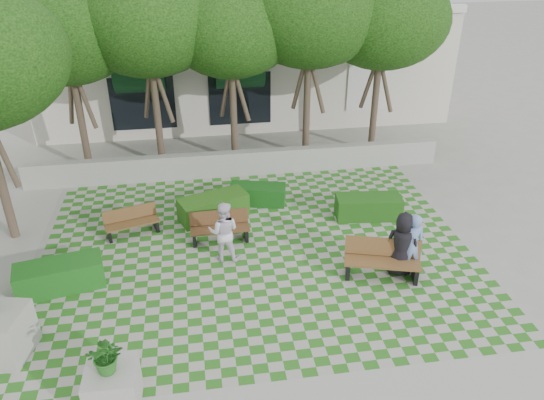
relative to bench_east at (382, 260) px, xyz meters
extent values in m
plane|color=gray|center=(-3.09, 0.55, -0.50)|extent=(90.00, 90.00, 0.00)
plane|color=#2B721E|center=(-3.09, 1.55, -0.49)|extent=(12.00, 12.00, 0.00)
cube|color=#9E9B93|center=(-3.09, 6.75, -0.05)|extent=(15.00, 0.36, 0.90)
cube|color=brown|center=(-0.02, -0.08, -0.01)|extent=(2.05, 1.12, 0.07)
cube|color=brown|center=(0.06, 0.20, 0.29)|extent=(1.92, 0.68, 0.49)
cube|color=black|center=(-0.86, 0.17, -0.26)|extent=(0.26, 0.55, 0.48)
cube|color=black|center=(0.81, -0.32, -0.26)|extent=(0.26, 0.55, 0.48)
cube|color=#4F321B|center=(-4.08, 2.33, -0.07)|extent=(1.71, 0.55, 0.06)
cube|color=#4F321B|center=(-4.08, 2.58, 0.18)|extent=(1.70, 0.15, 0.43)
cube|color=black|center=(-4.83, 2.32, -0.29)|extent=(0.10, 0.47, 0.42)
cube|color=black|center=(-3.32, 2.34, -0.29)|extent=(0.10, 0.47, 0.42)
cube|color=brown|center=(-6.62, 3.10, -0.10)|extent=(1.64, 0.89, 0.05)
cube|color=brown|center=(-6.68, 3.32, 0.13)|extent=(1.54, 0.54, 0.39)
cube|color=black|center=(-7.29, 2.91, -0.30)|extent=(0.20, 0.44, 0.38)
cube|color=black|center=(-5.95, 3.29, -0.30)|extent=(0.20, 0.44, 0.38)
cube|color=#1A4913|center=(0.63, 3.04, -0.14)|extent=(2.10, 1.02, 0.71)
cube|color=#124614|center=(-2.69, 4.49, -0.18)|extent=(1.93, 1.14, 0.63)
cube|color=#214E15|center=(-4.18, 3.75, -0.12)|extent=(2.29, 1.53, 0.74)
cube|color=#165317|center=(-8.25, 0.77, -0.12)|extent=(2.26, 1.28, 0.75)
cube|color=#9E9B93|center=(-6.50, -3.27, -0.02)|extent=(0.98, 0.98, 0.96)
imported|color=#286A20|center=(-6.50, -3.27, 0.84)|extent=(0.69, 0.60, 0.75)
cube|color=#9E9B93|center=(-9.03, -1.45, 0.06)|extent=(1.34, 1.34, 1.11)
imported|color=#7493D4|center=(0.77, 0.03, 0.39)|extent=(0.69, 0.49, 1.78)
imported|color=black|center=(0.52, 0.07, 0.40)|extent=(1.03, 0.87, 1.79)
imported|color=white|center=(-4.02, 1.43, 0.38)|extent=(0.97, 0.83, 1.76)
cylinder|color=#47382B|center=(-8.59, 8.15, 1.32)|extent=(0.26, 0.26, 3.64)
ellipsoid|color=#1E4C11|center=(-8.59, 8.15, 4.57)|extent=(4.80, 4.80, 3.60)
cylinder|color=#47382B|center=(-5.89, 8.15, 1.41)|extent=(0.26, 0.26, 3.81)
ellipsoid|color=#1E4C11|center=(-5.89, 8.15, 4.81)|extent=(5.00, 5.00, 3.75)
cylinder|color=#47382B|center=(-3.09, 8.15, 1.30)|extent=(0.26, 0.26, 3.58)
ellipsoid|color=#1E4C11|center=(-3.09, 8.15, 4.50)|extent=(4.60, 4.60, 3.45)
cylinder|color=#47382B|center=(-0.29, 8.15, 1.46)|extent=(0.26, 0.26, 3.92)
ellipsoid|color=#1E4C11|center=(-0.29, 8.15, 4.96)|extent=(5.20, 5.20, 3.90)
cylinder|color=#47382B|center=(2.41, 8.15, 1.35)|extent=(0.26, 0.26, 3.70)
ellipsoid|color=#1E4C11|center=(2.41, 8.15, 4.65)|extent=(4.80, 4.80, 3.60)
cylinder|color=#47382B|center=(-10.09, 3.55, 1.41)|extent=(0.26, 0.26, 3.81)
cube|color=beige|center=(-2.09, 14.75, 2.00)|extent=(18.00, 8.00, 5.00)
cube|color=white|center=(-2.09, 10.75, 4.50)|extent=(18.00, 0.30, 0.30)
cube|color=black|center=(2.91, 10.73, 1.70)|extent=(1.40, 0.10, 2.40)
cylinder|color=#103E1C|center=(-6.59, 10.73, 2.50)|extent=(3.00, 1.80, 1.80)
cube|color=black|center=(-6.59, 10.73, 1.10)|extent=(2.60, 0.08, 2.20)
cylinder|color=#103E1C|center=(-2.59, 10.73, 2.50)|extent=(3.00, 1.80, 1.80)
cube|color=black|center=(-2.59, 10.73, 1.10)|extent=(2.60, 0.08, 2.20)
camera|label=1|loc=(-4.62, -10.82, 7.98)|focal=35.00mm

